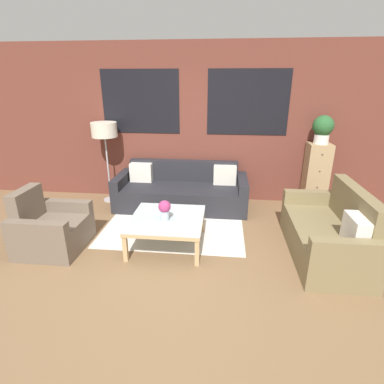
% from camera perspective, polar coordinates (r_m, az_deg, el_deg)
% --- Properties ---
extents(ground_plane, '(16.00, 16.00, 0.00)m').
position_cam_1_polar(ground_plane, '(3.79, -3.59, -14.41)').
color(ground_plane, brown).
extents(wall_back_brick, '(8.40, 0.09, 2.80)m').
position_cam_1_polar(wall_back_brick, '(5.57, 0.29, 12.73)').
color(wall_back_brick, brown).
rests_on(wall_back_brick, ground_plane).
extents(rug, '(2.15, 1.69, 0.00)m').
position_cam_1_polar(rug, '(4.82, -3.31, -6.20)').
color(rug, silver).
rests_on(rug, ground_plane).
extents(couch_dark, '(2.31, 0.88, 0.78)m').
position_cam_1_polar(couch_dark, '(5.40, -2.00, 0.04)').
color(couch_dark, '#232328').
rests_on(couch_dark, ground_plane).
extents(settee_vintage, '(0.80, 1.61, 0.92)m').
position_cam_1_polar(settee_vintage, '(4.27, 24.61, -7.30)').
color(settee_vintage, olive).
rests_on(settee_vintage, ground_plane).
extents(armchair_corner, '(0.80, 0.84, 0.84)m').
position_cam_1_polar(armchair_corner, '(4.50, -25.29, -6.44)').
color(armchair_corner, '#6B5B4C').
rests_on(armchair_corner, ground_plane).
extents(coffee_table, '(0.98, 0.98, 0.41)m').
position_cam_1_polar(coffee_table, '(4.12, -4.78, -5.63)').
color(coffee_table, silver).
rests_on(coffee_table, ground_plane).
extents(floor_lamp, '(0.45, 0.45, 1.47)m').
position_cam_1_polar(floor_lamp, '(5.64, -16.34, 10.83)').
color(floor_lamp, '#B2B2B7').
rests_on(floor_lamp, ground_plane).
extents(drawer_cabinet, '(0.38, 0.38, 1.16)m').
position_cam_1_polar(drawer_cabinet, '(5.71, 22.47, 2.81)').
color(drawer_cabinet, tan).
rests_on(drawer_cabinet, ground_plane).
extents(potted_plant, '(0.34, 0.34, 0.47)m').
position_cam_1_polar(potted_plant, '(5.54, 23.66, 11.08)').
color(potted_plant, silver).
rests_on(potted_plant, drawer_cabinet).
extents(flower_vase, '(0.16, 0.16, 0.28)m').
position_cam_1_polar(flower_vase, '(3.96, -5.24, -3.26)').
color(flower_vase, '#ADBCC6').
rests_on(flower_vase, coffee_table).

